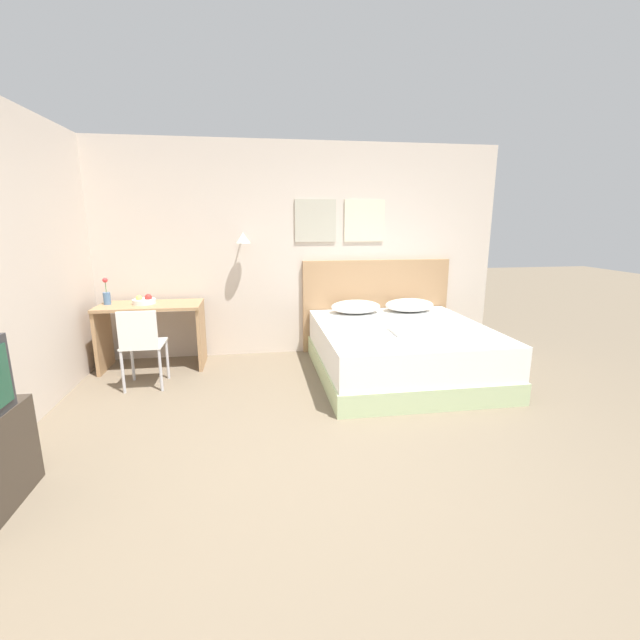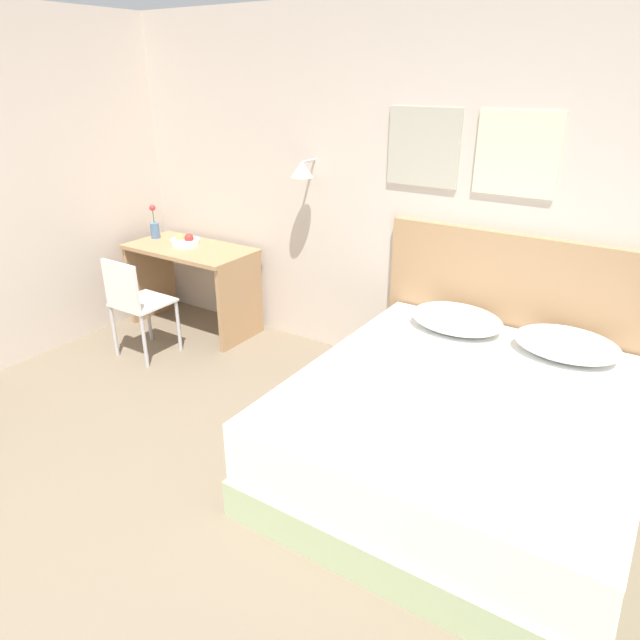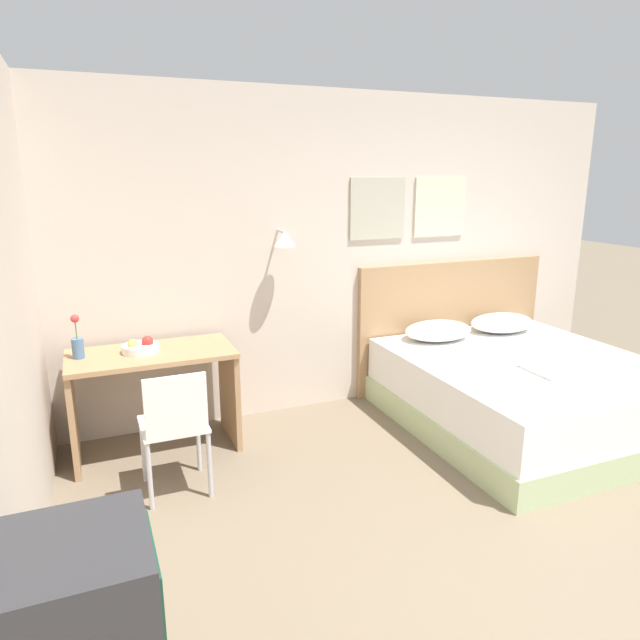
% 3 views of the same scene
% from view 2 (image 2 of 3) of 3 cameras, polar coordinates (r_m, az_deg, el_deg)
% --- Properties ---
extents(ground_plane, '(24.00, 24.00, 0.00)m').
position_cam_2_polar(ground_plane, '(3.06, -24.78, -24.50)').
color(ground_plane, '#756651').
extents(wall_back, '(5.47, 0.31, 2.65)m').
position_cam_2_polar(wall_back, '(4.35, 5.92, 12.30)').
color(wall_back, beige).
rests_on(wall_back, ground_plane).
extents(bed, '(1.84, 2.00, 0.57)m').
position_cam_2_polar(bed, '(3.40, 14.04, -11.07)').
color(bed, '#B2C693').
rests_on(bed, ground_plane).
extents(headboard, '(1.96, 0.06, 1.20)m').
position_cam_2_polar(headboard, '(4.13, 19.43, -0.21)').
color(headboard, '#A87F56').
rests_on(headboard, ground_plane).
extents(pillow_left, '(0.62, 0.44, 0.16)m').
position_cam_2_polar(pillow_left, '(3.93, 13.48, 0.10)').
color(pillow_left, white).
rests_on(pillow_left, bed).
extents(pillow_right, '(0.62, 0.44, 0.16)m').
position_cam_2_polar(pillow_right, '(3.78, 23.43, -2.23)').
color(pillow_right, white).
rests_on(pillow_right, bed).
extents(folded_towel_near_foot, '(0.32, 0.35, 0.06)m').
position_cam_2_polar(folded_towel_near_foot, '(3.00, 11.78, -8.66)').
color(folded_towel_near_foot, white).
rests_on(folded_towel_near_foot, bed).
extents(desk, '(1.15, 0.59, 0.76)m').
position_cam_2_polar(desk, '(5.22, -12.67, 4.65)').
color(desk, '#A87F56').
rests_on(desk, ground_plane).
extents(desk_chair, '(0.40, 0.40, 0.84)m').
position_cam_2_polar(desk_chair, '(4.78, -18.12, 1.94)').
color(desk_chair, white).
rests_on(desk_chair, ground_plane).
extents(fruit_bowl, '(0.26, 0.26, 0.11)m').
position_cam_2_polar(fruit_bowl, '(5.20, -13.32, 7.66)').
color(fruit_bowl, silver).
rests_on(fruit_bowl, desk).
extents(flower_vase, '(0.08, 0.08, 0.31)m').
position_cam_2_polar(flower_vase, '(5.49, -16.21, 8.95)').
color(flower_vase, '#4C7099').
rests_on(flower_vase, desk).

